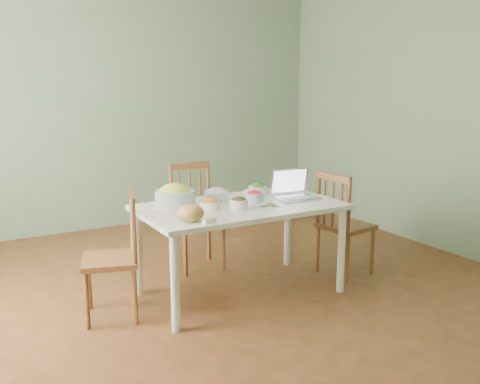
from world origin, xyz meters
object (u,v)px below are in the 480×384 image
bread_boule (191,213)px  bowl_squash (175,196)px  chair_left (110,257)px  chair_right (346,223)px  chair_far (197,217)px  dining_table (240,249)px  laptop (298,185)px

bread_boule → bowl_squash: (0.07, 0.44, 0.03)m
chair_left → chair_right: size_ratio=0.99×
chair_far → bread_boule: 1.13m
bowl_squash → dining_table: bearing=-20.9°
chair_far → bread_boule: chair_far is taller
chair_far → bowl_squash: (-0.43, -0.52, 0.34)m
chair_far → laptop: (0.54, -0.75, 0.37)m
dining_table → bowl_squash: bearing=159.1°
bread_boule → laptop: 1.06m
chair_right → laptop: size_ratio=2.71×
chair_far → chair_left: size_ratio=1.04×
dining_table → chair_right: bearing=-3.1°
chair_far → chair_left: (-0.97, -0.63, -0.02)m
chair_left → bread_boule: bearing=71.6°
chair_far → bread_boule: bearing=-113.2°
chair_far → bread_boule: size_ratio=5.05×
dining_table → laptop: 0.69m
chair_far → chair_right: size_ratio=1.04×
bread_boule → bowl_squash: bearing=80.6°
bread_boule → dining_table: bearing=26.1°
laptop → bowl_squash: bearing=172.6°
dining_table → laptop: laptop is taller
laptop → chair_far: bearing=131.6°
dining_table → chair_left: size_ratio=1.72×
bowl_squash → laptop: bearing=-13.2°
chair_left → laptop: size_ratio=2.69×
chair_right → bread_boule: (-1.55, -0.21, 0.33)m
chair_left → bread_boule: (0.48, -0.33, 0.33)m
dining_table → chair_far: chair_far is taller
dining_table → chair_far: size_ratio=1.65×
dining_table → bowl_squash: 0.67m
chair_right → bowl_squash: (-1.48, 0.23, 0.36)m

